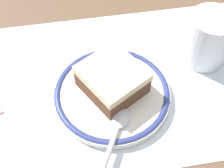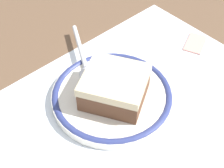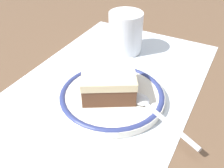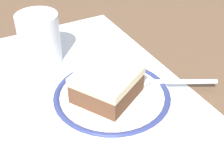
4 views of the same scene
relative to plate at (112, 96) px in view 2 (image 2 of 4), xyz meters
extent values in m
plane|color=brown|center=(0.02, 0.03, -0.01)|extent=(2.40, 2.40, 0.00)
cube|color=silver|center=(0.02, 0.03, -0.01)|extent=(0.50, 0.30, 0.00)
cylinder|color=silver|center=(0.00, 0.00, 0.00)|extent=(0.17, 0.17, 0.01)
torus|color=navy|center=(0.00, 0.00, 0.00)|extent=(0.17, 0.17, 0.01)
cube|color=brown|center=(0.00, 0.01, 0.02)|extent=(0.11, 0.11, 0.03)
cube|color=beige|center=(0.00, 0.01, 0.04)|extent=(0.11, 0.11, 0.01)
ellipsoid|color=silver|center=(0.00, -0.05, 0.01)|extent=(0.04, 0.04, 0.01)
cylinder|color=silver|center=(-0.03, -0.11, 0.01)|extent=(0.06, 0.10, 0.01)
cube|color=#E5998C|center=(-0.19, 0.00, 0.00)|extent=(0.06, 0.05, 0.01)
camera|label=1|loc=(-0.04, -0.25, 0.38)|focal=48.51mm
camera|label=2|loc=(0.22, 0.24, 0.37)|focal=54.59mm
camera|label=3|loc=(-0.29, -0.16, 0.27)|focal=41.58mm
camera|label=4|loc=(-0.32, 0.17, 0.30)|focal=51.51mm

